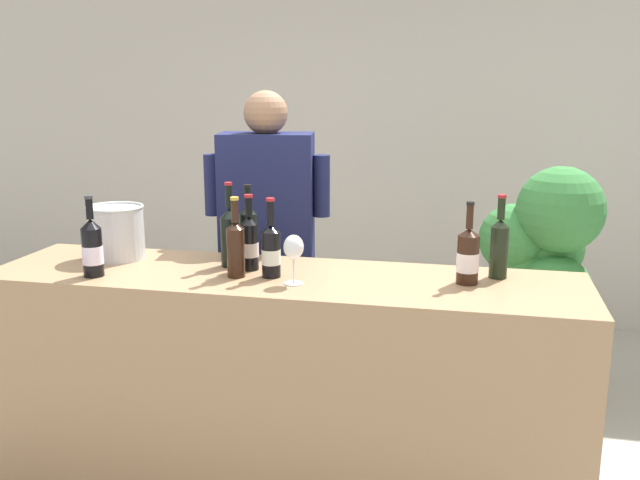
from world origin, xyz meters
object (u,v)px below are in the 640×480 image
(wine_bottle_0, at_px, (248,234))
(wine_bottle_2, at_px, (92,248))
(wine_bottle_1, at_px, (271,250))
(person_server, at_px, (268,275))
(wine_bottle_6, at_px, (250,242))
(ice_bucket, at_px, (116,232))
(wine_glass, at_px, (294,249))
(wine_bottle_5, at_px, (230,235))
(wine_bottle_7, at_px, (236,247))
(potted_shrub, at_px, (541,261))
(wine_bottle_3, at_px, (468,256))
(wine_bottle_4, at_px, (499,246))

(wine_bottle_0, relative_size, wine_bottle_2, 1.03)
(wine_bottle_1, distance_m, person_server, 0.68)
(wine_bottle_6, distance_m, ice_bucket, 0.62)
(wine_bottle_1, relative_size, wine_bottle_6, 1.01)
(wine_glass, bearing_deg, person_server, 114.35)
(wine_bottle_2, bearing_deg, wine_bottle_0, 33.01)
(wine_glass, xyz_separation_m, ice_bucket, (-0.84, 0.22, -0.02))
(wine_bottle_0, bearing_deg, person_server, 94.81)
(wine_bottle_1, relative_size, wine_glass, 1.65)
(wine_bottle_5, xyz_separation_m, person_server, (0.02, 0.47, -0.30))
(wine_bottle_6, distance_m, wine_bottle_7, 0.12)
(wine_bottle_1, xyz_separation_m, wine_glass, (0.11, -0.08, 0.03))
(wine_bottle_0, relative_size, potted_shrub, 0.25)
(wine_bottle_1, xyz_separation_m, wine_bottle_5, (-0.21, 0.12, 0.02))
(wine_bottle_0, xyz_separation_m, wine_bottle_3, (0.91, -0.13, -0.02))
(wine_bottle_5, relative_size, ice_bucket, 1.44)
(wine_bottle_3, distance_m, wine_bottle_5, 0.96)
(wine_bottle_5, bearing_deg, wine_bottle_4, 3.08)
(wine_bottle_4, xyz_separation_m, ice_bucket, (-1.60, -0.04, -0.01))
(wine_bottle_4, height_order, potted_shrub, potted_shrub)
(wine_bottle_7, xyz_separation_m, ice_bucket, (-0.60, 0.17, -0.00))
(wine_bottle_4, bearing_deg, person_server, 158.75)
(wine_bottle_2, relative_size, person_server, 0.19)
(wine_bottle_3, xyz_separation_m, wine_bottle_6, (-0.86, 0.01, 0.01))
(wine_bottle_6, relative_size, wine_bottle_7, 0.98)
(wine_bottle_5, height_order, wine_bottle_6, wine_bottle_5)
(wine_bottle_5, bearing_deg, wine_bottle_2, -151.23)
(wine_bottle_3, height_order, wine_bottle_4, wine_bottle_4)
(wine_bottle_7, bearing_deg, person_server, 95.24)
(wine_bottle_3, bearing_deg, person_server, 151.11)
(wine_bottle_1, bearing_deg, wine_bottle_5, 150.14)
(ice_bucket, relative_size, person_server, 0.14)
(wine_bottle_1, distance_m, potted_shrub, 1.66)
(wine_bottle_0, xyz_separation_m, person_server, (-0.03, 0.39, -0.29))
(wine_bottle_1, distance_m, wine_bottle_4, 0.88)
(wine_bottle_1, bearing_deg, potted_shrub, 46.73)
(wine_bottle_4, xyz_separation_m, potted_shrub, (0.26, 1.01, -0.30))
(wine_bottle_2, xyz_separation_m, wine_bottle_5, (0.47, 0.26, 0.02))
(wine_bottle_4, relative_size, wine_bottle_6, 1.06)
(ice_bucket, bearing_deg, wine_bottle_4, 1.40)
(wine_bottle_3, bearing_deg, potted_shrub, 71.60)
(wine_glass, bearing_deg, wine_bottle_6, 144.40)
(wine_bottle_5, relative_size, potted_shrub, 0.26)
(wine_bottle_5, distance_m, wine_bottle_7, 0.17)
(wine_bottle_2, relative_size, wine_glass, 1.68)
(wine_bottle_3, bearing_deg, wine_bottle_0, 171.72)
(wine_bottle_6, bearing_deg, wine_bottle_0, 110.11)
(wine_bottle_0, height_order, wine_bottle_5, wine_bottle_5)
(wine_bottle_6, xyz_separation_m, potted_shrub, (1.24, 1.10, -0.29))
(wine_bottle_4, relative_size, ice_bucket, 1.35)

